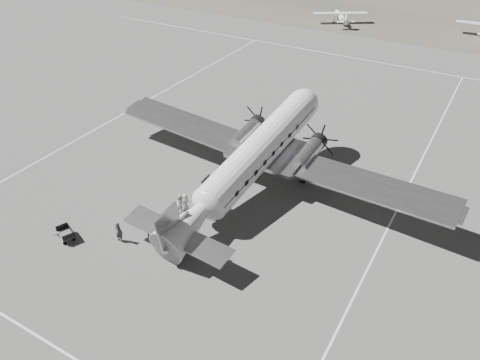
# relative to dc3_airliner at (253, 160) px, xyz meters

# --- Properties ---
(ground) EXTENTS (260.00, 260.00, 0.00)m
(ground) POSITION_rel_dc3_airliner_xyz_m (-1.00, -4.73, -2.97)
(ground) COLOR slate
(ground) RESTS_ON ground
(taxi_line_near) EXTENTS (60.00, 0.15, 0.01)m
(taxi_line_near) POSITION_rel_dc3_airliner_xyz_m (-1.00, -18.73, -2.96)
(taxi_line_near) COLOR white
(taxi_line_near) RESTS_ON ground
(taxi_line_right) EXTENTS (0.15, 80.00, 0.01)m
(taxi_line_right) POSITION_rel_dc3_airliner_xyz_m (11.00, -4.73, -2.96)
(taxi_line_right) COLOR white
(taxi_line_right) RESTS_ON ground
(taxi_line_left) EXTENTS (0.15, 60.00, 0.01)m
(taxi_line_left) POSITION_rel_dc3_airliner_xyz_m (-19.00, 5.27, -2.96)
(taxi_line_left) COLOR white
(taxi_line_left) RESTS_ON ground
(taxi_line_horizon) EXTENTS (90.00, 0.15, 0.01)m
(taxi_line_horizon) POSITION_rel_dc3_airliner_xyz_m (-1.00, 35.27, -2.96)
(taxi_line_horizon) COLOR white
(taxi_line_horizon) RESTS_ON ground
(dc3_airliner) EXTENTS (32.70, 23.91, 5.93)m
(dc3_airliner) POSITION_rel_dc3_airliner_xyz_m (0.00, 0.00, 0.00)
(dc3_airliner) COLOR #BBBBBD
(dc3_airliner) RESTS_ON ground
(light_plane_left) EXTENTS (11.87, 11.35, 1.93)m
(light_plane_left) POSITION_rel_dc3_airliner_xyz_m (-10.97, 50.84, -2.00)
(light_plane_left) COLOR white
(light_plane_left) RESTS_ON ground
(baggage_cart_near) EXTENTS (1.82, 1.72, 0.84)m
(baggage_cart_near) POSITION_rel_dc3_airliner_xyz_m (-3.45, -8.16, -2.55)
(baggage_cart_near) COLOR #5B5B5B
(baggage_cart_near) RESTS_ON ground
(baggage_cart_far) EXTENTS (1.77, 1.54, 0.84)m
(baggage_cart_far) POSITION_rel_dc3_airliner_xyz_m (-8.62, -11.92, -2.55)
(baggage_cart_far) COLOR #5B5B5B
(baggage_cart_far) RESTS_ON ground
(ground_crew) EXTENTS (0.63, 0.45, 1.61)m
(ground_crew) POSITION_rel_dc3_airliner_xyz_m (-5.12, -10.17, -2.16)
(ground_crew) COLOR #2F2F2F
(ground_crew) RESTS_ON ground
(ramp_agent) EXTENTS (0.83, 0.96, 1.70)m
(ramp_agent) POSITION_rel_dc3_airliner_xyz_m (-3.24, -5.32, -2.11)
(ramp_agent) COLOR silver
(ramp_agent) RESTS_ON ground
(passenger) EXTENTS (0.49, 0.73, 1.45)m
(passenger) POSITION_rel_dc3_airliner_xyz_m (-3.20, -4.85, -2.24)
(passenger) COLOR #BCBCBA
(passenger) RESTS_ON ground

